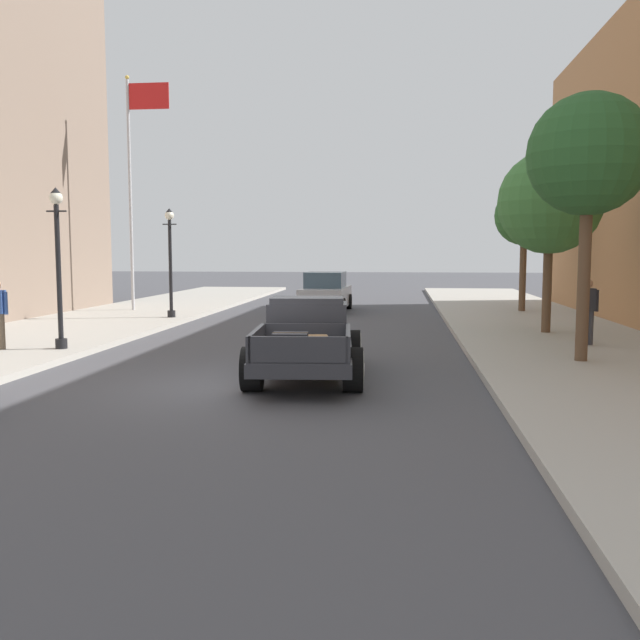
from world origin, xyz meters
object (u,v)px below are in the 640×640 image
object	(u,v)px
car_background_silver	(326,293)
flagpole	(135,168)
street_tree_third	(524,216)
street_lamp_far	(170,254)
street_tree_second	(550,203)
street_tree_nearest	(589,156)
street_lamp_near	(58,256)
pedestrian_sidewalk_right	(588,308)
hotrod_truck_gunmetal	(307,338)

from	to	relation	value
car_background_silver	flagpole	bearing A→B (deg)	-166.58
street_tree_third	car_background_silver	bearing A→B (deg)	176.52
street_lamp_far	street_tree_second	bearing A→B (deg)	-14.45
street_tree_third	street_tree_nearest	bearing A→B (deg)	-94.13
street_lamp_near	street_tree_third	world-z (taller)	street_tree_third
pedestrian_sidewalk_right	street_tree_third	xyz separation A→B (m)	(0.12, 9.94, 2.76)
car_background_silver	flagpole	world-z (taller)	flagpole
street_lamp_near	street_tree_third	size ratio (longest dim) A/B	0.79
street_lamp_near	street_tree_second	distance (m)	13.34
hotrod_truck_gunmetal	pedestrian_sidewalk_right	world-z (taller)	pedestrian_sidewalk_right
pedestrian_sidewalk_right	street_lamp_near	distance (m)	13.05
pedestrian_sidewalk_right	street_tree_nearest	world-z (taller)	street_tree_nearest
car_background_silver	pedestrian_sidewalk_right	size ratio (longest dim) A/B	2.63
car_background_silver	pedestrian_sidewalk_right	world-z (taller)	pedestrian_sidewalk_right
pedestrian_sidewalk_right	street_lamp_far	distance (m)	14.09
street_tree_second	street_tree_third	size ratio (longest dim) A/B	1.07
car_background_silver	street_tree_nearest	bearing A→B (deg)	-62.06
street_tree_third	street_tree_second	bearing A→B (deg)	-94.45
hotrod_truck_gunmetal	flagpole	bearing A→B (deg)	123.55
street_lamp_far	flagpole	distance (m)	4.99
pedestrian_sidewalk_right	street_tree_nearest	distance (m)	4.37
car_background_silver	street_tree_nearest	distance (m)	15.24
hotrod_truck_gunmetal	street_tree_nearest	bearing A→B (deg)	15.86
street_lamp_far	flagpole	bearing A→B (deg)	129.27
flagpole	car_background_silver	bearing A→B (deg)	13.42
flagpole	street_tree_nearest	bearing A→B (deg)	-38.33
pedestrian_sidewalk_right	street_lamp_near	size ratio (longest dim) A/B	0.43
hotrod_truck_gunmetal	street_tree_third	distance (m)	15.98
street_tree_nearest	pedestrian_sidewalk_right	bearing A→B (deg)	73.27
hotrod_truck_gunmetal	street_tree_second	bearing A→B (deg)	48.76
street_lamp_far	street_tree_third	distance (m)	13.60
street_lamp_near	street_tree_nearest	world-z (taller)	street_tree_nearest
street_lamp_far	street_tree_nearest	bearing A→B (deg)	-35.25
hotrod_truck_gunmetal	car_background_silver	distance (m)	14.73
street_lamp_near	street_tree_third	xyz separation A→B (m)	(12.92, 12.12, 1.46)
street_lamp_far	street_tree_second	world-z (taller)	street_tree_second
pedestrian_sidewalk_right	street_tree_third	size ratio (longest dim) A/B	0.34
car_background_silver	street_tree_nearest	xyz separation A→B (m)	(6.92, -13.06, 3.71)
pedestrian_sidewalk_right	street_lamp_near	world-z (taller)	street_lamp_near
car_background_silver	flagpole	xyz separation A→B (m)	(-7.37, -1.76, 5.00)
street_lamp_near	flagpole	size ratio (longest dim) A/B	0.42
flagpole	street_lamp_far	bearing A→B (deg)	-50.73
car_background_silver	street_tree_second	xyz separation A→B (m)	(7.27, -7.77, 3.10)
hotrod_truck_gunmetal	street_tree_nearest	world-z (taller)	street_tree_nearest
flagpole	street_tree_third	bearing A→B (deg)	4.82
street_lamp_near	street_tree_second	size ratio (longest dim) A/B	0.74
flagpole	street_tree_second	xyz separation A→B (m)	(14.63, -6.01, -1.90)
street_tree_nearest	street_tree_third	world-z (taller)	street_tree_nearest
pedestrian_sidewalk_right	street_tree_second	world-z (taller)	street_tree_second
pedestrian_sidewalk_right	street_tree_third	bearing A→B (deg)	89.33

